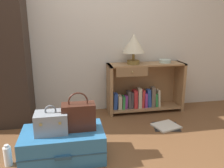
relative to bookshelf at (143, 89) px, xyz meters
The scene contains 9 objects.
back_wall 1.24m from the bookshelf, 163.41° to the left, with size 6.40×0.10×2.60m, color silver.
bookshelf is the anchor object (origin of this frame).
table_lamp 0.65m from the bookshelf, behind, with size 0.30×0.30×0.40m.
bowl 0.50m from the bookshelf, ahead, with size 0.16×0.16×0.04m, color silver.
suitcase_large 1.52m from the bookshelf, 137.32° to the right, with size 0.76×0.47×0.28m.
train_case 1.59m from the bookshelf, 139.27° to the right, with size 0.29×0.21×0.26m.
handbag 1.40m from the bookshelf, 133.35° to the right, with size 0.31×0.15×0.36m.
bottle 1.93m from the bookshelf, 146.75° to the right, with size 0.07×0.07×0.20m.
open_book_on_floor 0.67m from the bookshelf, 78.21° to the right, with size 0.36×0.33×0.02m.
Camera 1 is at (-0.29, -1.73, 1.25)m, focal length 36.91 mm.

